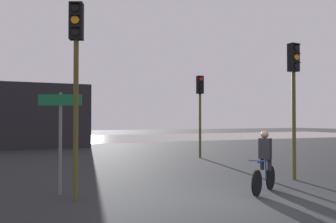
{
  "coord_description": "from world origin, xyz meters",
  "views": [
    {
      "loc": [
        -5.05,
        -7.16,
        1.91
      ],
      "look_at": [
        0.5,
        5.0,
        2.2
      ],
      "focal_mm": 40.0,
      "sensor_mm": 36.0,
      "label": 1
    }
  ],
  "objects_px": {
    "traffic_light_near_right": "(294,85)",
    "cyclist": "(265,161)",
    "traffic_light_near_left": "(76,63)",
    "direction_sign_post": "(60,128)",
    "traffic_light_far_right": "(200,100)"
  },
  "relations": [
    {
      "from": "traffic_light_far_right",
      "to": "traffic_light_near_right",
      "type": "distance_m",
      "value": 7.22
    },
    {
      "from": "traffic_light_near_left",
      "to": "traffic_light_far_right",
      "type": "bearing_deg",
      "value": -112.48
    },
    {
      "from": "traffic_light_near_left",
      "to": "direction_sign_post",
      "type": "distance_m",
      "value": 1.76
    },
    {
      "from": "traffic_light_far_right",
      "to": "direction_sign_post",
      "type": "height_order",
      "value": "traffic_light_far_right"
    },
    {
      "from": "cyclist",
      "to": "traffic_light_near_left",
      "type": "bearing_deg",
      "value": 43.53
    },
    {
      "from": "traffic_light_far_right",
      "to": "direction_sign_post",
      "type": "bearing_deg",
      "value": 44.33
    },
    {
      "from": "traffic_light_far_right",
      "to": "cyclist",
      "type": "bearing_deg",
      "value": 75.53
    },
    {
      "from": "traffic_light_far_right",
      "to": "cyclist",
      "type": "distance_m",
      "value": 9.2
    },
    {
      "from": "traffic_light_near_right",
      "to": "cyclist",
      "type": "height_order",
      "value": "traffic_light_near_right"
    },
    {
      "from": "traffic_light_near_right",
      "to": "cyclist",
      "type": "bearing_deg",
      "value": 26.1
    },
    {
      "from": "traffic_light_near_right",
      "to": "cyclist",
      "type": "distance_m",
      "value": 3.4
    },
    {
      "from": "direction_sign_post",
      "to": "traffic_light_near_left",
      "type": "bearing_deg",
      "value": 132.78
    },
    {
      "from": "traffic_light_far_right",
      "to": "direction_sign_post",
      "type": "xyz_separation_m",
      "value": [
        -7.78,
        -6.57,
        -1.18
      ]
    },
    {
      "from": "traffic_light_near_right",
      "to": "cyclist",
      "type": "xyz_separation_m",
      "value": [
        -2.23,
        -1.31,
        -2.21
      ]
    },
    {
      "from": "traffic_light_near_right",
      "to": "direction_sign_post",
      "type": "height_order",
      "value": "traffic_light_near_right"
    }
  ]
}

